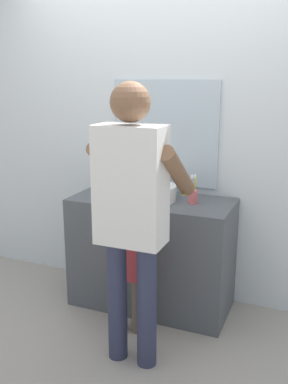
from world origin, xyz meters
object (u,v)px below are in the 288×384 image
Objects in this scene: soap_bottle at (113,188)px; adult_parent at (132,203)px; toothbrush_cup at (193,196)px; child_toddler at (130,261)px.

soap_bottle is 0.79m from adult_parent.
toothbrush_cup is 0.24× the size of child_toddler.
soap_bottle is (-0.60, -0.05, 0.01)m from toothbrush_cup.
child_toddler is at bearing 117.72° from adult_parent.
child_toddler is 0.51× the size of adult_parent.
toothbrush_cup reaches higher than child_toddler.
toothbrush_cup is 0.12× the size of adult_parent.
adult_parent is at bearing -62.28° from child_toddler.
soap_bottle is 0.19× the size of child_toddler.
toothbrush_cup is 0.64m from child_toddler.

